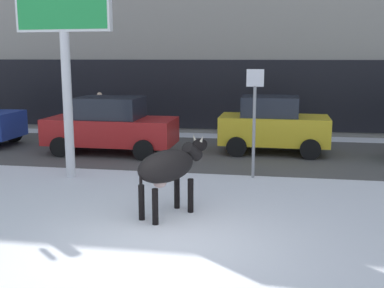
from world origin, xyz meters
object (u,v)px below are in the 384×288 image
(car_yellow_hatchback, at_px, (273,125))
(car_red_sedan, at_px, (111,126))
(pedestrian_near_billboard, at_px, (100,114))
(cow_black, at_px, (169,167))
(billboard, at_px, (63,8))
(street_sign, at_px, (254,114))

(car_yellow_hatchback, bearing_deg, car_red_sedan, -169.66)
(car_red_sedan, height_order, pedestrian_near_billboard, car_red_sedan)
(cow_black, xyz_separation_m, car_yellow_hatchback, (2.01, 6.67, -0.07))
(pedestrian_near_billboard, bearing_deg, billboard, -76.13)
(street_sign, bearing_deg, car_yellow_hatchback, 81.87)
(cow_black, bearing_deg, car_red_sedan, 119.36)
(billboard, height_order, car_yellow_hatchback, billboard)
(car_red_sedan, xyz_separation_m, pedestrian_near_billboard, (-1.61, 3.32, -0.03))
(cow_black, height_order, billboard, billboard)
(cow_black, height_order, car_red_sedan, car_red_sedan)
(car_red_sedan, xyz_separation_m, street_sign, (4.74, -2.42, 0.76))
(pedestrian_near_billboard, relative_size, street_sign, 0.61)
(cow_black, height_order, car_yellow_hatchback, car_yellow_hatchback)
(billboard, xyz_separation_m, pedestrian_near_billboard, (-1.61, 6.51, -3.43))
(car_yellow_hatchback, height_order, street_sign, street_sign)
(car_yellow_hatchback, relative_size, pedestrian_near_billboard, 2.04)
(cow_black, relative_size, car_red_sedan, 0.43)
(billboard, xyz_separation_m, street_sign, (4.74, 0.77, -2.64))
(cow_black, height_order, pedestrian_near_billboard, pedestrian_near_billboard)
(billboard, distance_m, car_yellow_hatchback, 7.48)
(cow_black, relative_size, pedestrian_near_billboard, 1.05)
(car_red_sedan, distance_m, pedestrian_near_billboard, 3.69)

